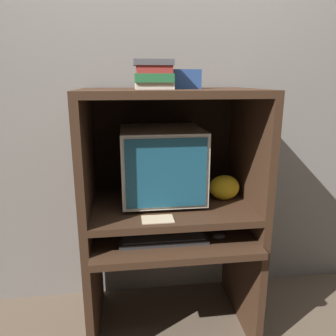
% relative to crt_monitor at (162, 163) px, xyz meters
% --- Properties ---
extents(wall_back, '(6.00, 0.06, 2.60)m').
position_rel_crt_monitor_xyz_m(wall_back, '(0.04, 0.32, 0.32)').
color(wall_back, gray).
rests_on(wall_back, ground_plane).
extents(desk_base, '(0.91, 0.68, 0.63)m').
position_rel_crt_monitor_xyz_m(desk_base, '(0.04, -0.10, -0.59)').
color(desk_base, '#382316').
rests_on(desk_base, ground_plane).
extents(desk_monitor_shelf, '(0.91, 0.62, 0.14)m').
position_rel_crt_monitor_xyz_m(desk_monitor_shelf, '(0.04, -0.05, -0.24)').
color(desk_monitor_shelf, '#382316').
rests_on(desk_monitor_shelf, desk_base).
extents(hutch_upper, '(0.91, 0.62, 0.61)m').
position_rel_crt_monitor_xyz_m(hutch_upper, '(0.04, -0.02, 0.19)').
color(hutch_upper, '#382316').
rests_on(hutch_upper, desk_monitor_shelf).
extents(crt_monitor, '(0.44, 0.44, 0.40)m').
position_rel_crt_monitor_xyz_m(crt_monitor, '(0.00, 0.00, 0.00)').
color(crt_monitor, beige).
rests_on(crt_monitor, desk_monitor_shelf).
extents(keyboard, '(0.45, 0.14, 0.03)m').
position_rel_crt_monitor_xyz_m(keyboard, '(-0.02, -0.24, -0.33)').
color(keyboard, '#2D2D30').
rests_on(keyboard, desk_base).
extents(mouse, '(0.07, 0.05, 0.03)m').
position_rel_crt_monitor_xyz_m(mouse, '(0.27, -0.25, -0.33)').
color(mouse, '#28282B').
rests_on(mouse, desk_base).
extents(snack_bag, '(0.17, 0.13, 0.14)m').
position_rel_crt_monitor_xyz_m(snack_bag, '(0.35, -0.05, -0.14)').
color(snack_bag, gold).
rests_on(snack_bag, desk_monitor_shelf).
extents(book_stack, '(0.19, 0.13, 0.14)m').
position_rel_crt_monitor_xyz_m(book_stack, '(-0.05, -0.14, 0.47)').
color(book_stack, beige).
rests_on(book_stack, hutch_upper).
extents(paper_card, '(0.15, 0.10, 0.00)m').
position_rel_crt_monitor_xyz_m(paper_card, '(-0.05, -0.28, -0.21)').
color(paper_card, '#CCB28C').
rests_on(paper_card, desk_monitor_shelf).
extents(storage_box, '(0.13, 0.11, 0.09)m').
position_rel_crt_monitor_xyz_m(storage_box, '(0.12, -0.05, 0.45)').
color(storage_box, navy).
rests_on(storage_box, hutch_upper).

